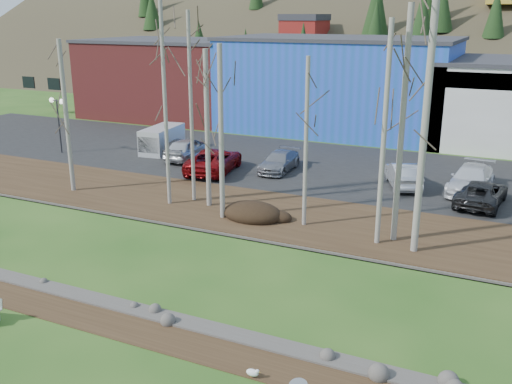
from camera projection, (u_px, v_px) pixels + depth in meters
The scene contains 29 objects.
ground at pixel (139, 375), 16.90m from camera, with size 200.00×200.00×0.00m, color #245016.
dirt_strip at pixel (177, 339), 18.72m from camera, with size 80.00×1.80×0.03m, color #382616.
near_bank_rocks at pixel (193, 325), 19.58m from camera, with size 80.00×0.80×0.50m, color #47423D, non-canonical shape.
river at pixel (246, 278), 23.13m from camera, with size 80.00×8.00×0.90m, color #111F32, non-canonical shape.
far_bank_rocks at pixel (284, 243), 26.68m from camera, with size 80.00×0.80×0.46m, color #47423D, non-canonical shape.
far_bank at pixel (307, 220), 29.42m from camera, with size 80.00×7.00×0.15m, color #382616.
parking_lot at pixel (361, 171), 38.50m from camera, with size 80.00×14.00×0.14m, color black.
building_brick at pixel (172, 78), 59.15m from camera, with size 16.32×12.24×7.80m.
building_blue at pixel (339, 84), 51.81m from camera, with size 20.40×12.24×8.30m.
seagull at pixel (253, 373), 16.70m from camera, with size 0.47×0.22×0.33m.
dirt_mound at pixel (253, 212), 29.40m from camera, with size 3.18×2.24×0.62m, color black.
birch_0 at pixel (66, 117), 32.85m from camera, with size 0.26×0.26×8.78m.
birch_1 at pixel (191, 109), 30.85m from camera, with size 0.20×0.20×10.30m.
birch_2 at pixel (207, 130), 30.19m from camera, with size 0.27×0.27×8.40m.
birch_3 at pixel (165, 106), 30.16m from camera, with size 0.21×0.21×10.90m.
birch_4 at pixel (221, 134), 28.31m from camera, with size 0.26×0.26×8.76m.
birch_5 at pixel (306, 144), 27.34m from camera, with size 0.20×0.20×8.25m.
birch_6 at pixel (384, 137), 24.83m from camera, with size 0.23×0.23×9.95m.
birch_7 at pixel (425, 127), 23.75m from camera, with size 0.31×0.31×11.19m.
birch_8 at pixel (402, 128), 25.12m from camera, with size 0.27×0.27×10.56m.
street_lamp at pixel (57, 110), 42.47m from camera, with size 1.55×0.62×4.12m.
car_0 at pixel (187, 149), 41.26m from camera, with size 1.83×4.56×1.55m, color silver.
car_1 at pixel (187, 149), 41.56m from camera, with size 1.50×4.29×1.41m, color black.
car_2 at pixel (214, 160), 37.92m from camera, with size 2.62×5.68×1.58m, color maroon.
car_3 at pixel (279, 161), 38.21m from camera, with size 1.80×4.42×1.28m, color gray.
car_4 at pixel (403, 175), 34.72m from camera, with size 1.56×4.47×1.47m, color #BABBBD.
car_5 at pixel (481, 193), 31.37m from camera, with size 2.24×4.87×1.35m, color #262729.
car_6 at pixel (471, 179), 33.61m from camera, with size 2.16×5.30×1.54m, color silver.
van_grey at pixel (161, 140), 43.32m from camera, with size 2.28×4.51×1.90m.
Camera 1 is at (9.28, -11.68, 10.23)m, focal length 40.00 mm.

